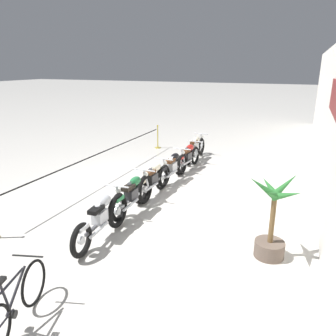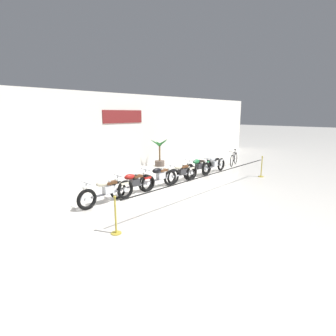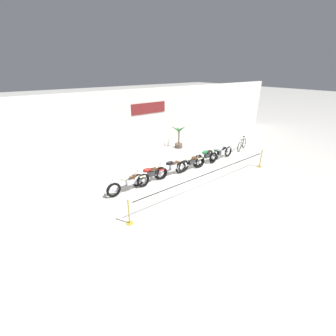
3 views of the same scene
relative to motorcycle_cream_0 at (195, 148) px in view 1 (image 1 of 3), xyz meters
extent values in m
plane|color=silver|center=(3.36, -0.58, -0.46)|extent=(120.00, 120.00, 0.00)
cube|color=silver|center=(3.36, 4.55, 1.64)|extent=(28.00, 0.25, 4.20)
cube|color=maroon|center=(4.11, 4.40, 2.49)|extent=(2.65, 0.04, 0.70)
torus|color=black|center=(-0.77, 0.00, -0.10)|extent=(0.71, 0.12, 0.71)
torus|color=black|center=(0.79, 0.00, -0.10)|extent=(0.71, 0.12, 0.71)
cylinder|color=silver|center=(-0.77, 0.00, -0.10)|extent=(0.17, 0.08, 0.17)
cylinder|color=silver|center=(0.79, 0.00, -0.10)|extent=(0.17, 0.08, 0.17)
cylinder|color=silver|center=(-0.86, 0.00, 0.18)|extent=(0.30, 0.06, 0.59)
cube|color=silver|center=(0.06, 0.00, 0.06)|extent=(0.36, 0.22, 0.26)
cylinder|color=silver|center=(0.02, 0.00, 0.26)|extent=(0.18, 0.11, 0.24)
cylinder|color=silver|center=(0.10, 0.00, 0.26)|extent=(0.18, 0.11, 0.24)
cylinder|color=silver|center=(0.36, 0.14, -0.08)|extent=(0.70, 0.07, 0.07)
cube|color=#47474C|center=(0.01, 0.00, -0.08)|extent=(1.25, 0.06, 0.06)
ellipsoid|color=beige|center=(-0.17, 0.00, 0.32)|extent=(0.46, 0.22, 0.22)
cube|color=#4C2D19|center=(0.19, 0.00, 0.28)|extent=(0.40, 0.20, 0.09)
cube|color=beige|center=(0.74, 0.00, 0.15)|extent=(0.32, 0.16, 0.08)
cylinder|color=silver|center=(-0.75, 0.00, 0.45)|extent=(0.04, 0.62, 0.04)
sphere|color=silver|center=(-0.83, 0.00, 0.31)|extent=(0.14, 0.14, 0.14)
torus|color=black|center=(0.61, 0.19, -0.12)|extent=(0.68, 0.15, 0.68)
torus|color=black|center=(2.02, 0.09, -0.12)|extent=(0.68, 0.15, 0.68)
cylinder|color=silver|center=(0.61, 0.19, -0.12)|extent=(0.17, 0.09, 0.16)
cylinder|color=silver|center=(2.02, 0.09, -0.12)|extent=(0.17, 0.09, 0.16)
cylinder|color=silver|center=(0.52, 0.20, 0.16)|extent=(0.31, 0.08, 0.59)
cube|color=#2D2D30|center=(1.36, 0.14, 0.04)|extent=(0.38, 0.25, 0.26)
cylinder|color=#2D2D30|center=(1.32, 0.14, 0.24)|extent=(0.19, 0.12, 0.24)
cylinder|color=#2D2D30|center=(1.40, 0.13, 0.24)|extent=(0.19, 0.12, 0.24)
cylinder|color=silver|center=(1.67, 0.25, -0.10)|extent=(0.70, 0.12, 0.07)
cube|color=#47474C|center=(1.31, 0.14, -0.10)|extent=(1.13, 0.14, 0.06)
ellipsoid|color=#B21E19|center=(1.13, 0.15, 0.30)|extent=(0.48, 0.25, 0.22)
cube|color=#4C2D19|center=(1.49, 0.13, 0.26)|extent=(0.41, 0.23, 0.09)
cube|color=#B21E19|center=(1.97, 0.09, 0.13)|extent=(0.33, 0.18, 0.08)
cylinder|color=silver|center=(0.63, 0.19, 0.43)|extent=(0.08, 0.62, 0.04)
sphere|color=silver|center=(0.55, 0.20, 0.29)|extent=(0.14, 0.14, 0.14)
torus|color=black|center=(1.93, 0.15, -0.10)|extent=(0.72, 0.13, 0.72)
torus|color=black|center=(3.51, 0.08, -0.10)|extent=(0.72, 0.13, 0.72)
cylinder|color=silver|center=(1.93, 0.15, -0.10)|extent=(0.18, 0.09, 0.17)
cylinder|color=silver|center=(3.51, 0.08, -0.10)|extent=(0.18, 0.09, 0.17)
cylinder|color=silver|center=(1.84, 0.16, 0.18)|extent=(0.31, 0.07, 0.59)
cube|color=silver|center=(2.77, 0.11, 0.06)|extent=(0.37, 0.24, 0.26)
cylinder|color=silver|center=(2.73, 0.12, 0.26)|extent=(0.18, 0.12, 0.24)
cylinder|color=silver|center=(2.81, 0.11, 0.26)|extent=(0.18, 0.12, 0.24)
cylinder|color=silver|center=(3.08, 0.24, -0.08)|extent=(0.70, 0.10, 0.07)
cube|color=#47474C|center=(2.72, 0.12, -0.08)|extent=(1.27, 0.12, 0.06)
ellipsoid|color=black|center=(2.54, 0.12, 0.32)|extent=(0.47, 0.24, 0.22)
cube|color=#4C2D19|center=(2.90, 0.11, 0.28)|extent=(0.41, 0.22, 0.09)
cube|color=black|center=(3.46, 0.08, 0.16)|extent=(0.33, 0.17, 0.08)
cylinder|color=silver|center=(1.95, 0.15, 0.45)|extent=(0.07, 0.62, 0.04)
sphere|color=silver|center=(1.87, 0.16, 0.31)|extent=(0.14, 0.14, 0.14)
torus|color=black|center=(3.29, 0.06, -0.11)|extent=(0.71, 0.16, 0.70)
torus|color=black|center=(4.69, -0.04, -0.11)|extent=(0.71, 0.16, 0.70)
cylinder|color=silver|center=(3.29, 0.06, -0.11)|extent=(0.17, 0.09, 0.16)
cylinder|color=silver|center=(4.69, -0.04, -0.11)|extent=(0.17, 0.09, 0.16)
cylinder|color=silver|center=(3.20, 0.06, 0.17)|extent=(0.31, 0.08, 0.59)
cube|color=#2D2D30|center=(4.04, 0.01, 0.05)|extent=(0.37, 0.24, 0.26)
cylinder|color=#2D2D30|center=(4.00, 0.01, 0.25)|extent=(0.19, 0.12, 0.24)
cylinder|color=#2D2D30|center=(4.08, 0.00, 0.25)|extent=(0.19, 0.12, 0.24)
cylinder|color=silver|center=(4.35, 0.13, -0.09)|extent=(0.70, 0.12, 0.07)
cube|color=#ADAFB5|center=(3.99, 0.01, -0.09)|extent=(1.13, 0.14, 0.06)
ellipsoid|color=beige|center=(3.81, 0.02, 0.31)|extent=(0.47, 0.25, 0.22)
cube|color=#4C2D19|center=(4.17, 0.00, 0.27)|extent=(0.41, 0.23, 0.09)
cube|color=beige|center=(4.64, -0.03, 0.14)|extent=(0.33, 0.18, 0.08)
cylinder|color=silver|center=(3.31, 0.06, 0.44)|extent=(0.08, 0.62, 0.04)
sphere|color=silver|center=(3.23, 0.06, 0.30)|extent=(0.14, 0.14, 0.14)
torus|color=black|center=(4.63, 0.07, -0.06)|extent=(0.80, 0.14, 0.80)
torus|color=black|center=(6.11, 0.10, -0.06)|extent=(0.80, 0.14, 0.80)
cylinder|color=silver|center=(4.63, 0.07, -0.06)|extent=(0.19, 0.08, 0.19)
cylinder|color=silver|center=(6.11, 0.10, -0.06)|extent=(0.19, 0.08, 0.19)
cylinder|color=silver|center=(4.54, 0.07, 0.22)|extent=(0.30, 0.06, 0.59)
cube|color=#2D2D30|center=(5.42, 0.09, 0.10)|extent=(0.36, 0.23, 0.26)
cylinder|color=#2D2D30|center=(5.38, 0.09, 0.30)|extent=(0.18, 0.11, 0.24)
cylinder|color=#2D2D30|center=(5.46, 0.09, 0.30)|extent=(0.18, 0.11, 0.24)
cylinder|color=silver|center=(5.72, 0.23, -0.04)|extent=(0.70, 0.08, 0.07)
cube|color=#ADAFB5|center=(5.37, 0.09, -0.04)|extent=(1.19, 0.08, 0.06)
ellipsoid|color=#1E6B38|center=(5.19, 0.08, 0.36)|extent=(0.46, 0.23, 0.22)
cube|color=black|center=(5.55, 0.09, 0.32)|extent=(0.40, 0.21, 0.09)
cube|color=#1E6B38|center=(6.06, 0.10, 0.23)|extent=(0.32, 0.17, 0.08)
cylinder|color=silver|center=(4.65, 0.07, 0.49)|extent=(0.05, 0.62, 0.04)
sphere|color=silver|center=(4.57, 0.07, 0.35)|extent=(0.14, 0.14, 0.14)
torus|color=black|center=(5.84, -0.05, -0.11)|extent=(0.71, 0.17, 0.71)
torus|color=black|center=(7.46, 0.09, -0.11)|extent=(0.71, 0.17, 0.71)
cylinder|color=silver|center=(5.84, -0.05, -0.11)|extent=(0.17, 0.09, 0.17)
cylinder|color=silver|center=(7.46, 0.09, -0.11)|extent=(0.17, 0.09, 0.17)
cylinder|color=silver|center=(5.75, -0.06, 0.18)|extent=(0.31, 0.08, 0.59)
cube|color=silver|center=(6.70, 0.02, 0.05)|extent=(0.38, 0.25, 0.26)
cylinder|color=silver|center=(6.66, 0.02, 0.25)|extent=(0.19, 0.12, 0.24)
cylinder|color=silver|center=(6.74, 0.03, 0.25)|extent=(0.19, 0.12, 0.24)
cylinder|color=silver|center=(6.99, 0.19, -0.09)|extent=(0.70, 0.13, 0.07)
cube|color=#47474C|center=(6.65, 0.02, -0.09)|extent=(1.30, 0.17, 0.06)
ellipsoid|color=#B7BABF|center=(6.47, 0.01, 0.31)|extent=(0.48, 0.26, 0.22)
cube|color=black|center=(6.83, 0.04, 0.27)|extent=(0.42, 0.23, 0.09)
cube|color=#B7BABF|center=(7.41, 0.09, 0.14)|extent=(0.33, 0.19, 0.08)
cylinder|color=silver|center=(5.86, -0.05, 0.44)|extent=(0.09, 0.62, 0.04)
sphere|color=silver|center=(5.78, -0.05, 0.30)|extent=(0.14, 0.14, 0.14)
torus|color=black|center=(8.83, 0.21, -0.10)|extent=(0.70, 0.25, 0.72)
cylinder|color=black|center=(9.27, 0.35, 0.12)|extent=(0.58, 0.21, 0.43)
cylinder|color=black|center=(9.32, 0.36, 0.32)|extent=(0.54, 0.19, 0.04)
cylinder|color=black|center=(9.51, 0.42, 0.20)|extent=(0.15, 0.08, 0.55)
cube|color=black|center=(9.55, 0.43, 0.48)|extent=(0.20, 0.13, 0.05)
cylinder|color=black|center=(9.61, 0.45, -0.10)|extent=(0.45, 0.16, 0.03)
cylinder|color=black|center=(8.89, 0.23, 0.42)|extent=(0.16, 0.47, 0.03)
cylinder|color=black|center=(9.39, 0.38, -0.18)|extent=(0.13, 0.08, 0.12)
cylinder|color=brown|center=(6.04, 3.50, -0.30)|extent=(0.58, 0.58, 0.32)
cylinder|color=brown|center=(6.04, 3.50, 0.35)|extent=(0.10, 0.10, 0.98)
cone|color=#286B2D|center=(6.30, 3.45, 0.95)|extent=(0.67, 0.28, 0.41)
cone|color=#286B2D|center=(6.13, 3.70, 0.91)|extent=(0.30, 0.54, 0.38)
cone|color=#286B2D|center=(5.82, 3.64, 0.98)|extent=(0.62, 0.51, 0.52)
cone|color=#286B2D|center=(5.85, 3.38, 0.92)|extent=(0.53, 0.44, 0.40)
cone|color=#286B2D|center=(6.15, 3.29, 1.00)|extent=(0.37, 0.57, 0.54)
cylinder|color=gold|center=(-1.15, -2.15, -0.45)|extent=(0.28, 0.28, 0.03)
cylinder|color=gold|center=(-1.15, -2.15, 0.04)|extent=(0.05, 0.05, 0.95)
sphere|color=gold|center=(-1.15, -2.15, 0.56)|extent=(0.08, 0.08, 0.08)
cylinder|color=black|center=(3.24, -2.15, 0.42)|extent=(8.43, 0.04, 0.04)
camera|label=1|loc=(12.03, 3.82, 3.17)|focal=35.00mm
camera|label=2|loc=(-4.87, -7.60, 2.67)|focal=28.00mm
camera|label=3|loc=(-4.24, -8.56, 5.01)|focal=24.00mm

